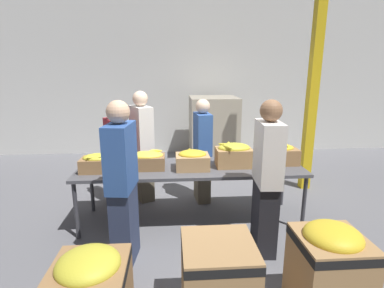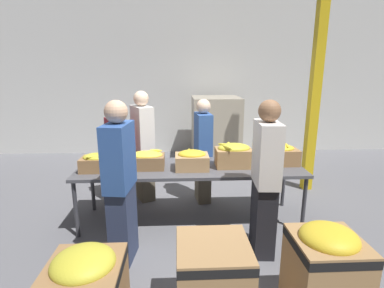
# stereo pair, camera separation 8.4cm
# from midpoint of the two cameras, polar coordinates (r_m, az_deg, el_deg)

# --- Properties ---
(ground_plane) EXTENTS (30.00, 30.00, 0.00)m
(ground_plane) POSITION_cam_midpoint_polar(r_m,az_deg,el_deg) (4.23, 0.33, -14.15)
(ground_plane) COLOR slate
(wall_back) EXTENTS (16.00, 0.08, 4.00)m
(wall_back) POSITION_cam_midpoint_polar(r_m,az_deg,el_deg) (7.26, -1.22, 14.02)
(wall_back) COLOR silver
(wall_back) RESTS_ON ground_plane
(sorting_table) EXTENTS (2.92, 0.85, 0.76)m
(sorting_table) POSITION_cam_midpoint_polar(r_m,az_deg,el_deg) (3.95, 0.35, -4.96)
(sorting_table) COLOR #4C4C51
(sorting_table) RESTS_ON ground_plane
(banana_box_0) EXTENTS (0.40, 0.29, 0.23)m
(banana_box_0) POSITION_cam_midpoint_polar(r_m,az_deg,el_deg) (3.92, -17.02, -3.25)
(banana_box_0) COLOR olive
(banana_box_0) RESTS_ON sorting_table
(banana_box_1) EXTENTS (0.45, 0.29, 0.24)m
(banana_box_1) POSITION_cam_midpoint_polar(r_m,az_deg,el_deg) (3.88, -8.03, -2.95)
(banana_box_1) COLOR olive
(banana_box_1) RESTS_ON sorting_table
(banana_box_2) EXTENTS (0.42, 0.33, 0.25)m
(banana_box_2) POSITION_cam_midpoint_polar(r_m,az_deg,el_deg) (3.81, 0.61, -2.99)
(banana_box_2) COLOR tan
(banana_box_2) RESTS_ON sorting_table
(banana_box_3) EXTENTS (0.46, 0.36, 0.31)m
(banana_box_3) POSITION_cam_midpoint_polar(r_m,az_deg,el_deg) (3.94, 8.52, -1.99)
(banana_box_3) COLOR #A37A4C
(banana_box_3) RESTS_ON sorting_table
(banana_box_4) EXTENTS (0.49, 0.30, 0.29)m
(banana_box_4) POSITION_cam_midpoint_polar(r_m,az_deg,el_deg) (4.17, 16.84, -1.90)
(banana_box_4) COLOR olive
(banana_box_4) RESTS_ON sorting_table
(volunteer_0) EXTENTS (0.28, 0.48, 1.72)m
(volunteer_0) POSITION_cam_midpoint_polar(r_m,az_deg,el_deg) (3.18, -12.73, -7.48)
(volunteer_0) COLOR #2D3856
(volunteer_0) RESTS_ON ground_plane
(volunteer_1) EXTENTS (0.40, 0.51, 1.70)m
(volunteer_1) POSITION_cam_midpoint_polar(r_m,az_deg,el_deg) (4.66, -8.80, -0.53)
(volunteer_1) COLOR #6B604C
(volunteer_1) RESTS_ON ground_plane
(volunteer_2) EXTENTS (0.26, 0.44, 1.58)m
(volunteer_2) POSITION_cam_midpoint_polar(r_m,az_deg,el_deg) (4.55, 2.64, -1.45)
(volunteer_2) COLOR #6B604C
(volunteer_2) RESTS_ON ground_plane
(volunteer_3) EXTENTS (0.26, 0.47, 1.71)m
(volunteer_3) POSITION_cam_midpoint_polar(r_m,az_deg,el_deg) (3.32, 14.49, -6.74)
(volunteer_3) COLOR black
(volunteer_3) RESTS_ON ground_plane
(volunteer_4) EXTENTS (0.37, 0.45, 1.51)m
(volunteer_4) POSITION_cam_midpoint_polar(r_m,az_deg,el_deg) (4.62, -13.65, -2.11)
(volunteer_4) COLOR #6B604C
(volunteer_4) RESTS_ON ground_plane
(donation_bin_0) EXTENTS (0.57, 0.57, 0.68)m
(donation_bin_0) POSITION_cam_midpoint_polar(r_m,az_deg,el_deg) (2.68, -18.64, -24.57)
(donation_bin_0) COLOR olive
(donation_bin_0) RESTS_ON ground_plane
(donation_bin_1) EXTENTS (0.56, 0.56, 0.71)m
(donation_bin_1) POSITION_cam_midpoint_polar(r_m,az_deg,el_deg) (2.59, 5.00, -24.58)
(donation_bin_1) COLOR #A37A4C
(donation_bin_1) RESTS_ON ground_plane
(donation_bin_2) EXTENTS (0.53, 0.53, 0.83)m
(donation_bin_2) POSITION_cam_midpoint_polar(r_m,az_deg,el_deg) (2.81, 24.82, -21.13)
(donation_bin_2) COLOR #A37A4C
(donation_bin_2) RESTS_ON ground_plane
(support_pillar) EXTENTS (0.15, 0.15, 4.00)m
(support_pillar) POSITION_cam_midpoint_polar(r_m,az_deg,el_deg) (5.25, 23.15, 12.94)
(support_pillar) COLOR gold
(support_pillar) RESTS_ON ground_plane
(pallet_stack_0) EXTENTS (1.09, 1.09, 1.43)m
(pallet_stack_0) POSITION_cam_midpoint_polar(r_m,az_deg,el_deg) (6.58, 4.87, 2.61)
(pallet_stack_0) COLOR olive
(pallet_stack_0) RESTS_ON ground_plane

